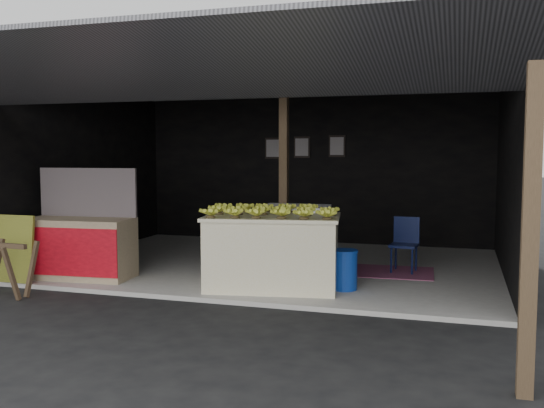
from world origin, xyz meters
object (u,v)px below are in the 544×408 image
(white_crate, at_px, (295,241))
(water_barrel, at_px, (344,271))
(neighbor_stall, at_px, (80,245))
(plastic_chair, at_px, (405,240))
(sawhorse, at_px, (4,263))
(banana_table, at_px, (273,252))

(white_crate, bearing_deg, water_barrel, -35.21)
(neighbor_stall, bearing_deg, plastic_chair, 17.77)
(neighbor_stall, xyz_separation_m, water_barrel, (3.72, 0.38, -0.22))
(sawhorse, height_order, water_barrel, sawhorse)
(neighbor_stall, distance_m, water_barrel, 3.75)
(white_crate, distance_m, plastic_chair, 1.70)
(water_barrel, bearing_deg, sawhorse, -159.97)
(banana_table, distance_m, water_barrel, 0.97)
(water_barrel, height_order, plastic_chair, plastic_chair)
(banana_table, relative_size, white_crate, 1.84)
(banana_table, bearing_deg, neighbor_stall, 174.56)
(sawhorse, xyz_separation_m, water_barrel, (4.07, 1.48, -0.14))
(banana_table, bearing_deg, sawhorse, -167.05)
(water_barrel, bearing_deg, neighbor_stall, -174.16)
(banana_table, distance_m, sawhorse, 3.41)
(sawhorse, bearing_deg, neighbor_stall, 76.44)
(banana_table, height_order, white_crate, white_crate)
(banana_table, xyz_separation_m, plastic_chair, (1.57, 1.62, -0.00))
(neighbor_stall, xyz_separation_m, sawhorse, (-0.35, -1.10, -0.09))
(neighbor_stall, bearing_deg, white_crate, 13.55)
(sawhorse, xyz_separation_m, plastic_chair, (4.72, 2.93, 0.09))
(white_crate, distance_m, sawhorse, 3.85)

